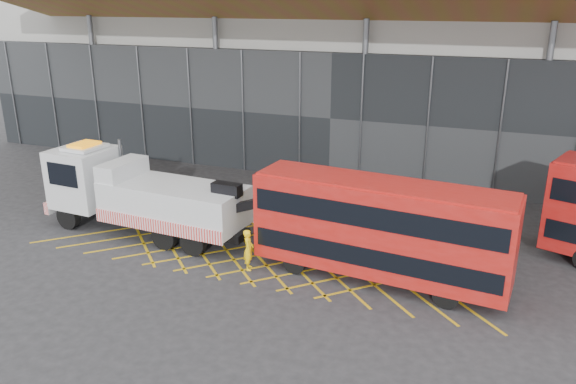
% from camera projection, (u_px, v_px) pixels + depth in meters
% --- Properties ---
extents(ground_plane, '(120.00, 120.00, 0.00)m').
position_uv_depth(ground_plane, '(219.00, 241.00, 27.09)').
color(ground_plane, '#252527').
extents(road_markings, '(21.56, 7.16, 0.01)m').
position_uv_depth(road_markings, '(264.00, 248.00, 26.26)').
color(road_markings, gold).
rests_on(road_markings, ground_plane).
extents(construction_building, '(55.00, 23.97, 18.00)m').
position_uv_depth(construction_building, '(361.00, 30.00, 39.70)').
color(construction_building, '#999994').
rests_on(construction_building, ground_plane).
extents(recovery_truck, '(12.42, 3.54, 4.32)m').
position_uv_depth(recovery_truck, '(139.00, 194.00, 27.54)').
color(recovery_truck, black).
rests_on(recovery_truck, ground_plane).
extents(bus_towed, '(10.63, 3.38, 4.25)m').
position_uv_depth(bus_towed, '(380.00, 227.00, 22.66)').
color(bus_towed, '#AD140F').
rests_on(bus_towed, ground_plane).
extents(worker, '(0.65, 0.78, 1.82)m').
position_uv_depth(worker, '(249.00, 250.00, 24.01)').
color(worker, yellow).
rests_on(worker, ground_plane).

